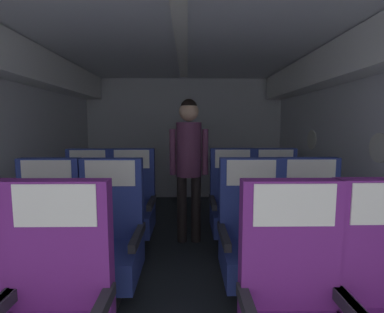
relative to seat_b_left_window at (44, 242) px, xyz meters
The scene contains 11 objects.
ground 1.18m from the seat_b_left_window, 19.27° to the left, with size 3.74×5.69×0.02m, color #23282D.
fuselage_shell 1.64m from the seat_b_left_window, 31.72° to the left, with size 3.62×5.34×2.20m.
seat_b_left_window is the anchor object (origin of this frame).
seat_b_left_aisle 0.49m from the seat_b_left_window, ahead, with size 0.51×0.52×1.07m.
seat_b_right_aisle 2.05m from the seat_b_left_window, ahead, with size 0.51×0.52×1.07m.
seat_b_right_window 1.58m from the seat_b_left_window, ahead, with size 0.51×0.52×1.07m.
seat_c_left_window 0.86m from the seat_b_left_window, 89.28° to the left, with size 0.51×0.52×1.07m.
seat_c_left_aisle 1.00m from the seat_b_left_window, 61.17° to the left, with size 0.51×0.52×1.07m.
seat_c_right_aisle 2.23m from the seat_b_left_window, 23.13° to the left, with size 0.51×0.52×1.07m.
seat_c_right_window 1.81m from the seat_b_left_window, 29.27° to the left, with size 0.51×0.52×1.07m.
flight_attendant 1.61m from the seat_b_left_window, 43.40° to the left, with size 0.43×0.28×1.61m.
Camera 1 is at (0.06, 0.26, 1.33)m, focal length 26.08 mm.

